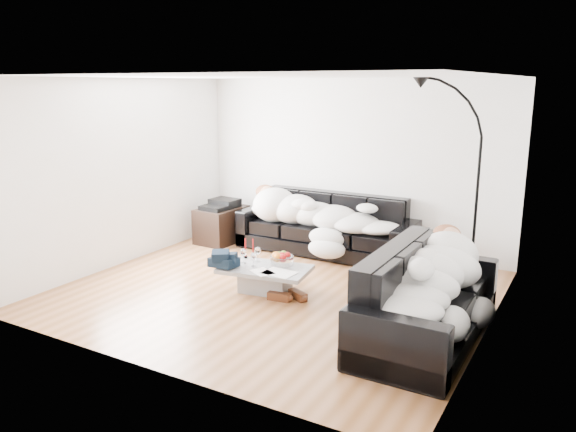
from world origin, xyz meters
The scene contains 24 objects.
ground centered at (0.00, 0.00, 0.00)m, with size 5.00×5.00×0.00m, color brown.
wall_back centered at (0.00, 2.25, 1.30)m, with size 5.00×0.02×2.60m, color silver.
wall_left centered at (-2.50, 0.00, 1.30)m, with size 0.02×4.50×2.60m, color silver.
wall_right centered at (2.50, 0.00, 1.30)m, with size 0.02×4.50×2.60m, color silver.
ceiling centered at (0.00, 0.00, 2.60)m, with size 5.00×5.00×0.00m, color white.
sofa_back centered at (-0.19, 1.79, 0.44)m, with size 2.70×0.93×0.88m, color black.
sofa_right centered at (1.99, -0.35, 0.45)m, with size 2.25×0.96×0.91m, color black.
sleeper_back centered at (-0.19, 1.74, 0.65)m, with size 2.28×0.79×0.46m, color silver, non-canonical shape.
sleeper_right centered at (1.99, -0.35, 0.66)m, with size 1.92×0.81×0.47m, color silver, non-canonical shape.
teal_cushion centered at (1.93, 0.35, 0.72)m, with size 0.36×0.30×0.20m, color #0C5A54.
coffee_table centered at (-0.11, -0.08, 0.16)m, with size 1.09×0.64×0.32m, color #939699.
fruit_bowl centered at (0.02, 0.11, 0.41)m, with size 0.29×0.29×0.18m, color white.
wine_glass_a centered at (-0.30, 0.06, 0.41)m, with size 0.08×0.08×0.19m, color white.
wine_glass_b centered at (-0.43, -0.08, 0.41)m, with size 0.08×0.08×0.19m, color white.
wine_glass_c centered at (-0.25, -0.12, 0.40)m, with size 0.07×0.07×0.17m, color white.
candle_left centered at (-0.53, 0.11, 0.45)m, with size 0.05×0.05×0.26m, color maroon.
candle_right centered at (-0.44, 0.16, 0.44)m, with size 0.05×0.05×0.25m, color maroon.
newspaper_a centered at (0.16, -0.19, 0.32)m, with size 0.38×0.29×0.01m, color silver.
newspaper_b centered at (-0.03, -0.26, 0.32)m, with size 0.29×0.21×0.01m, color silver.
navy_jacket centered at (-0.54, -0.34, 0.48)m, with size 0.34×0.29×0.17m, color black, non-canonical shape.
shoes centered at (0.27, -0.18, 0.05)m, with size 0.48×0.35×0.11m, color #472311, non-canonical shape.
av_cabinet centered at (-1.93, 1.51, 0.28)m, with size 0.56×0.82×0.56m, color black.
stereo centered at (-1.93, 1.51, 0.63)m, with size 0.44×0.34×0.13m, color black.
floor_lamp centered at (2.03, 1.52, 1.16)m, with size 0.84×0.34×2.31m, color black, non-canonical shape.
Camera 1 is at (3.39, -5.65, 2.52)m, focal length 35.00 mm.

